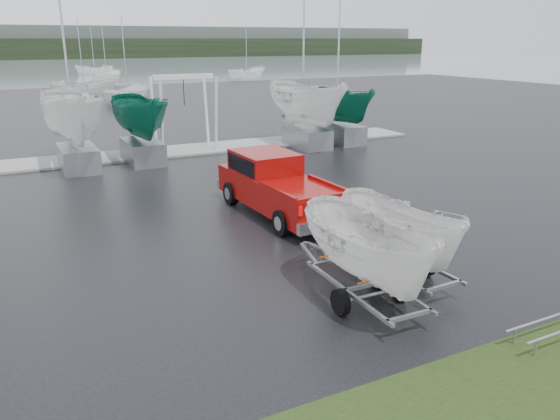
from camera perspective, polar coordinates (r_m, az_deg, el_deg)
The scene contains 18 objects.
ground_plane at distance 18.59m, azimuth -0.46°, elevation -1.10°, with size 120.00×120.00×0.00m, color black.
lake at distance 116.20m, azimuth -23.69°, elevation 13.13°, with size 300.00×300.00×0.00m, color gray.
dock at distance 30.41m, azimuth -11.52°, elevation 5.98°, with size 30.00×3.00×0.12m, color gray.
treeline at distance 185.97m, azimuth -25.44°, elevation 14.95°, with size 300.00×8.00×6.00m, color black.
far_hill at distance 193.94m, azimuth -25.62°, elevation 15.56°, with size 300.00×6.00×10.00m, color #4C5651.
pickup_truck at distance 19.26m, azimuth -0.54°, elevation 2.87°, with size 2.43×6.20×2.04m.
trailer_hitched at distance 13.64m, azimuth 12.72°, elevation 2.88°, with size 1.80×3.64×4.75m.
trailer_parked at distance 12.11m, azimuth 9.46°, elevation 2.02°, with size 1.79×3.63×5.06m.
boat_hoist at distance 30.29m, azimuth -9.97°, elevation 11.05°, with size 3.30×2.18×4.12m.
keelboat_0 at distance 27.00m, azimuth -21.15°, elevation 12.70°, with size 2.64×3.20×10.82m.
keelboat_1 at distance 27.75m, azimuth -14.61°, elevation 12.02°, with size 2.25×3.20×7.08m.
keelboat_2 at distance 30.90m, azimuth 2.92°, elevation 14.27°, with size 2.64×3.20×10.82m.
keelboat_3 at distance 32.51m, azimuth 6.52°, elevation 12.93°, with size 2.17×3.20×10.33m.
moored_boat_1 at distance 66.11m, azimuth -19.73°, elevation 11.33°, with size 3.29×3.23×11.59m.
moored_boat_2 at distance 56.13m, azimuth -15.57°, elevation 10.79°, with size 3.80×3.80×11.53m.
moored_boat_3 at distance 86.57m, azimuth -3.49°, elevation 13.51°, with size 3.64×3.60×11.69m.
moored_boat_5 at distance 82.45m, azimuth -17.61°, elevation 12.56°, with size 3.71×3.73×11.53m.
moored_boat_7 at distance 103.88m, azimuth -18.77°, elevation 13.31°, with size 2.63×2.57×11.27m.
Camera 1 is at (-7.85, -15.78, 5.92)m, focal length 35.00 mm.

